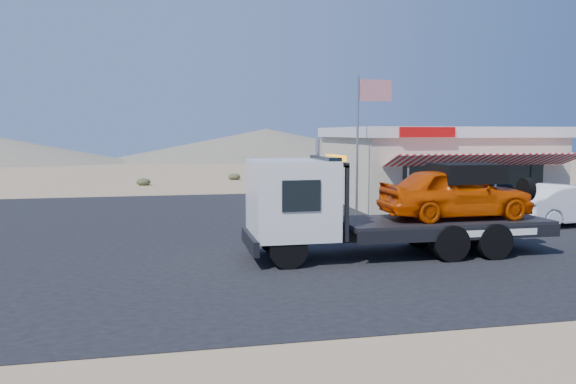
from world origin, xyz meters
name	(u,v)px	position (x,y,z in m)	size (l,w,h in m)	color
ground	(266,242)	(0.00, 0.00, 0.00)	(120.00, 120.00, 0.00)	#9E7F5A
asphalt_lot	(303,226)	(2.00, 3.00, 0.01)	(32.00, 24.00, 0.02)	black
tow_truck	(391,202)	(3.28, -2.73, 1.61)	(8.92, 2.64, 2.98)	black
white_sedan	(568,205)	(12.21, 0.97, 0.82)	(1.70, 4.88, 1.61)	silver
jerky_store	(435,164)	(10.50, 8.97, 1.99)	(10.40, 9.97, 3.90)	#C1B292
flagpole	(363,130)	(4.93, 4.50, 3.76)	(1.55, 0.10, 6.00)	#99999E
distant_hills	(115,147)	(-9.77, 55.14, 1.89)	(126.00, 48.00, 4.20)	#726B59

